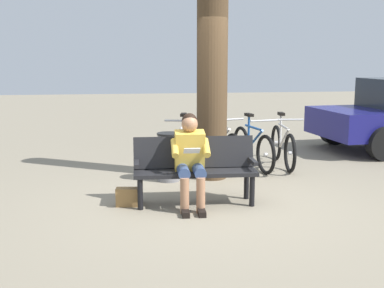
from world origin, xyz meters
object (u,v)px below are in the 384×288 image
(bench, at_px, (195,165))
(bicycle_blue, at_px, (182,147))
(person_reading, at_px, (190,156))
(bicycle_purple, at_px, (283,146))
(tree_trunk, at_px, (212,53))
(litter_bin, at_px, (169,157))
(bicycle_silver, at_px, (219,146))
(handbag, at_px, (128,197))
(bicycle_black, at_px, (253,147))

(bench, bearing_deg, bicycle_blue, -90.32)
(person_reading, height_order, bicycle_purple, person_reading)
(bench, distance_m, tree_trunk, 2.02)
(litter_bin, distance_m, bicycle_silver, 1.34)
(litter_bin, xyz_separation_m, bicycle_purple, (-2.10, -0.76, -0.02))
(handbag, xyz_separation_m, bicycle_blue, (-0.98, -2.14, 0.24))
(litter_bin, height_order, bicycle_blue, bicycle_blue)
(handbag, bearing_deg, bicycle_silver, -127.27)
(bench, bearing_deg, bicycle_silver, -107.34)
(bench, distance_m, bicycle_black, 2.31)
(bicycle_black, bearing_deg, tree_trunk, -64.20)
(handbag, distance_m, bicycle_silver, 2.73)
(tree_trunk, relative_size, litter_bin, 5.20)
(bicycle_black, distance_m, bicycle_blue, 1.23)
(litter_bin, distance_m, bicycle_blue, 0.95)
(person_reading, height_order, bicycle_black, person_reading)
(tree_trunk, distance_m, bicycle_black, 1.90)
(bench, height_order, bicycle_black, bicycle_black)
(handbag, relative_size, bicycle_black, 0.18)
(bench, height_order, tree_trunk, tree_trunk)
(bench, xyz_separation_m, bicycle_purple, (-1.87, -1.96, -0.15))
(bench, relative_size, handbag, 5.40)
(tree_trunk, xyz_separation_m, bicycle_purple, (-1.40, -0.65, -1.61))
(bicycle_silver, height_order, bicycle_blue, same)
(handbag, relative_size, tree_trunk, 0.08)
(bench, height_order, bicycle_purple, bicycle_purple)
(handbag, bearing_deg, person_reading, 171.67)
(bicycle_purple, bearing_deg, person_reading, -37.60)
(litter_bin, bearing_deg, bicycle_blue, -110.10)
(person_reading, bearing_deg, bicycle_black, -121.66)
(handbag, relative_size, bicycle_silver, 0.18)
(handbag, distance_m, tree_trunk, 2.66)
(tree_trunk, relative_size, bicycle_purple, 2.34)
(tree_trunk, height_order, litter_bin, tree_trunk)
(bicycle_blue, bearing_deg, bicycle_purple, 100.03)
(bench, xyz_separation_m, litter_bin, (0.23, -1.20, -0.13))
(person_reading, xyz_separation_m, handbag, (0.80, -0.12, -0.54))
(person_reading, xyz_separation_m, bicycle_purple, (-1.96, -2.12, -0.31))
(litter_bin, bearing_deg, person_reading, 96.08)
(tree_trunk, bearing_deg, bicycle_silver, -109.57)
(litter_bin, xyz_separation_m, bicycle_blue, (-0.33, -0.89, -0.02))
(bench, xyz_separation_m, bicycle_blue, (-0.10, -2.10, -0.15))
(handbag, height_order, litter_bin, litter_bin)
(bicycle_purple, bearing_deg, bicycle_silver, -92.84)
(tree_trunk, height_order, bicycle_purple, tree_trunk)
(bicycle_black, height_order, bicycle_blue, same)
(bicycle_purple, distance_m, bicycle_black, 0.57)
(bicycle_black, xyz_separation_m, bicycle_blue, (1.21, -0.20, 0.00))
(bench, bearing_deg, litter_bin, -76.93)
(bicycle_purple, bearing_deg, handbag, -48.94)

